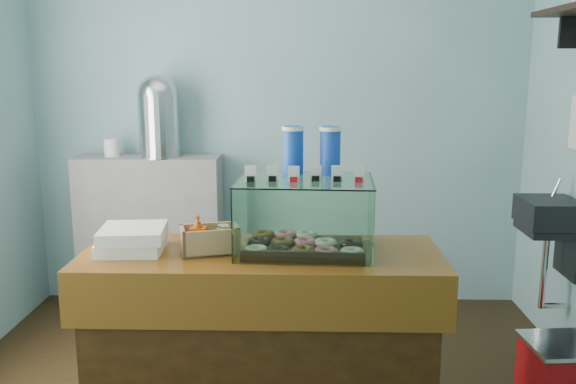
{
  "coord_description": "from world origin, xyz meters",
  "views": [
    {
      "loc": [
        0.19,
        -2.85,
        1.7
      ],
      "look_at": [
        0.12,
        -0.15,
        1.15
      ],
      "focal_mm": 38.0,
      "sensor_mm": 36.0,
      "label": 1
    }
  ],
  "objects_px": {
    "display_case": "(305,211)",
    "coffee_urn": "(159,114)",
    "counter": "(262,345)",
    "red_cooler": "(569,378)"
  },
  "relations": [
    {
      "from": "display_case",
      "to": "coffee_urn",
      "type": "height_order",
      "value": "coffee_urn"
    },
    {
      "from": "counter",
      "to": "coffee_urn",
      "type": "bearing_deg",
      "value": 117.37
    },
    {
      "from": "counter",
      "to": "display_case",
      "type": "bearing_deg",
      "value": 17.05
    },
    {
      "from": "coffee_urn",
      "to": "display_case",
      "type": "bearing_deg",
      "value": -56.28
    },
    {
      "from": "red_cooler",
      "to": "display_case",
      "type": "bearing_deg",
      "value": -178.4
    },
    {
      "from": "display_case",
      "to": "red_cooler",
      "type": "height_order",
      "value": "display_case"
    },
    {
      "from": "counter",
      "to": "display_case",
      "type": "distance_m",
      "value": 0.65
    },
    {
      "from": "counter",
      "to": "red_cooler",
      "type": "distance_m",
      "value": 1.55
    },
    {
      "from": "display_case",
      "to": "red_cooler",
      "type": "relative_size",
      "value": 1.32
    },
    {
      "from": "red_cooler",
      "to": "counter",
      "type": "bearing_deg",
      "value": -177.05
    }
  ]
}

